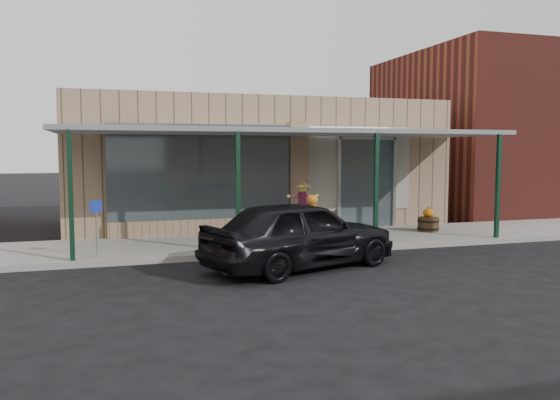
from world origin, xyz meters
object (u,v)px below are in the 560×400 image
object	(u,v)px
barrel_scarecrow	(303,218)
barrel_pumpkin	(428,222)
parked_sedan	(301,234)
handicap_sign	(96,221)

from	to	relation	value
barrel_scarecrow	barrel_pumpkin	xyz separation A→B (m)	(4.00, 0.02, -0.26)
barrel_pumpkin	parked_sedan	world-z (taller)	parked_sedan
handicap_sign	parked_sedan	bearing A→B (deg)	-41.36
barrel_scarecrow	parked_sedan	world-z (taller)	barrel_scarecrow
handicap_sign	barrel_pumpkin	bearing A→B (deg)	-9.86
barrel_scarecrow	handicap_sign	bearing A→B (deg)	175.47
barrel_pumpkin	handicap_sign	distance (m)	9.51
handicap_sign	parked_sedan	distance (m)	4.61
barrel_scarecrow	parked_sedan	distance (m)	3.38
barrel_scarecrow	barrel_pumpkin	size ratio (longest dim) A/B	2.12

